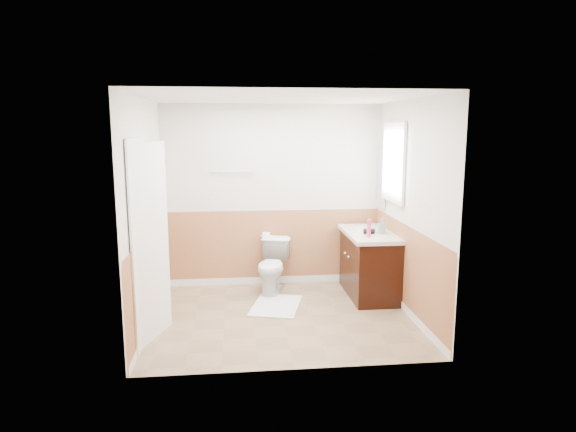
{
  "coord_description": "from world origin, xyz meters",
  "views": [
    {
      "loc": [
        -0.51,
        -5.49,
        2.16
      ],
      "look_at": [
        0.1,
        0.25,
        1.15
      ],
      "focal_mm": 30.97,
      "sensor_mm": 36.0,
      "label": 1
    }
  ],
  "objects": [
    {
      "name": "window_frame",
      "position": [
        1.47,
        0.59,
        1.75
      ],
      "size": [
        0.04,
        0.8,
        1.0
      ],
      "primitive_type": "cube",
      "color": "white",
      "rests_on": "wall_right"
    },
    {
      "name": "sink_basin",
      "position": [
        1.21,
        0.8,
        0.86
      ],
      "size": [
        0.36,
        0.36,
        0.02
      ],
      "primitive_type": "cylinder",
      "color": "silver",
      "rests_on": "countertop"
    },
    {
      "name": "mirror_panel",
      "position": [
        1.48,
        1.1,
        1.55
      ],
      "size": [
        0.02,
        0.35,
        0.9
      ],
      "primitive_type": "cube",
      "color": "silver",
      "rests_on": "wall_right"
    },
    {
      "name": "wall_back",
      "position": [
        0.0,
        1.3,
        1.25
      ],
      "size": [
        3.0,
        0.0,
        3.0
      ],
      "primitive_type": "plane",
      "rotation": [
        1.57,
        0.0,
        0.0
      ],
      "color": "silver",
      "rests_on": "floor"
    },
    {
      "name": "hair_dryer_body",
      "position": [
        1.16,
        0.53,
        0.89
      ],
      "size": [
        0.14,
        0.07,
        0.07
      ],
      "primitive_type": "cylinder",
      "rotation": [
        0.0,
        1.57,
        0.0
      ],
      "color": "black",
      "rests_on": "countertop"
    },
    {
      "name": "wainscot_left",
      "position": [
        -1.49,
        0.0,
        0.5
      ],
      "size": [
        0.0,
        2.6,
        2.6
      ],
      "primitive_type": "plane",
      "rotation": [
        1.57,
        0.0,
        1.57
      ],
      "color": "#C37D4E",
      "rests_on": "floor"
    },
    {
      "name": "vanity_knob_left",
      "position": [
        0.91,
        0.55,
        0.55
      ],
      "size": [
        0.03,
        0.03,
        0.03
      ],
      "primitive_type": "sphere",
      "color": "silver",
      "rests_on": "vanity_cabinet"
    },
    {
      "name": "wall_front",
      "position": [
        0.0,
        -1.3,
        1.25
      ],
      "size": [
        3.0,
        0.0,
        3.0
      ],
      "primitive_type": "plane",
      "rotation": [
        -1.57,
        0.0,
        0.0
      ],
      "color": "silver",
      "rests_on": "floor"
    },
    {
      "name": "tp_roll",
      "position": [
        -0.1,
        1.23,
        0.7
      ],
      "size": [
        0.1,
        0.11,
        0.11
      ],
      "primitive_type": "cylinder",
      "rotation": [
        0.0,
        1.57,
        0.0
      ],
      "color": "white",
      "rests_on": "tp_holder_bar"
    },
    {
      "name": "soap_dispenser",
      "position": [
        1.33,
        0.54,
        0.94
      ],
      "size": [
        0.09,
        0.09,
        0.19
      ],
      "primitive_type": "imported",
      "rotation": [
        0.0,
        0.0,
        0.04
      ],
      "color": "gray",
      "rests_on": "countertop"
    },
    {
      "name": "vanity_knob_right",
      "position": [
        0.91,
        0.75,
        0.55
      ],
      "size": [
        0.03,
        0.03,
        0.03
      ],
      "primitive_type": "sphere",
      "color": "silver",
      "rests_on": "vanity_cabinet"
    },
    {
      "name": "faucet",
      "position": [
        1.39,
        0.8,
        0.92
      ],
      "size": [
        0.02,
        0.02,
        0.14
      ],
      "primitive_type": "cylinder",
      "color": "silver",
      "rests_on": "countertop"
    },
    {
      "name": "wainscot_front",
      "position": [
        0.0,
        -1.29,
        0.5
      ],
      "size": [
        3.0,
        0.0,
        3.0
      ],
      "primitive_type": "plane",
      "rotation": [
        -1.57,
        0.0,
        0.0
      ],
      "color": "#C37D4E",
      "rests_on": "floor"
    },
    {
      "name": "lotion_bottle",
      "position": [
        1.11,
        0.35,
        0.96
      ],
      "size": [
        0.05,
        0.05,
        0.22
      ],
      "primitive_type": "cylinder",
      "color": "#DC3976",
      "rests_on": "countertop"
    },
    {
      "name": "tp_holder_bar",
      "position": [
        -0.1,
        1.23,
        0.7
      ],
      "size": [
        0.14,
        0.02,
        0.02
      ],
      "primitive_type": "cylinder",
      "rotation": [
        0.0,
        1.57,
        0.0
      ],
      "color": "silver",
      "rests_on": "wall_back"
    },
    {
      "name": "countertop",
      "position": [
        1.2,
        0.65,
        0.83
      ],
      "size": [
        0.6,
        1.15,
        0.05
      ],
      "primitive_type": "cube",
      "color": "white",
      "rests_on": "vanity_cabinet"
    },
    {
      "name": "toilet",
      "position": [
        -0.04,
        0.91,
        0.35
      ],
      "size": [
        0.56,
        0.77,
        0.71
      ],
      "primitive_type": "imported",
      "rotation": [
        0.0,
        0.0,
        -0.26
      ],
      "color": "white",
      "rests_on": "floor"
    },
    {
      "name": "vanity_cabinet",
      "position": [
        1.21,
        0.65,
        0.4
      ],
      "size": [
        0.55,
        1.1,
        0.8
      ],
      "primitive_type": "cube",
      "color": "black",
      "rests_on": "floor"
    },
    {
      "name": "towel_bar",
      "position": [
        -0.55,
        1.25,
        1.6
      ],
      "size": [
        0.62,
        0.02,
        0.02
      ],
      "primitive_type": "cylinder",
      "rotation": [
        0.0,
        1.57,
        0.0
      ],
      "color": "silver",
      "rests_on": "wall_back"
    },
    {
      "name": "tp_sheet",
      "position": [
        -0.1,
        1.23,
        0.59
      ],
      "size": [
        0.1,
        0.01,
        0.16
      ],
      "primitive_type": "cube",
      "color": "white",
      "rests_on": "tp_roll"
    },
    {
      "name": "hair_dryer_handle",
      "position": [
        1.13,
        0.56,
        0.86
      ],
      "size": [
        0.03,
        0.03,
        0.07
      ],
      "primitive_type": "cylinder",
      "color": "black",
      "rests_on": "countertop"
    },
    {
      "name": "wainscot_right",
      "position": [
        1.49,
        0.0,
        0.5
      ],
      "size": [
        0.0,
        2.6,
        2.6
      ],
      "primitive_type": "plane",
      "rotation": [
        1.57,
        0.0,
        -1.57
      ],
      "color": "#C37D4E",
      "rests_on": "floor"
    },
    {
      "name": "bath_mat",
      "position": [
        -0.04,
        0.34,
        0.01
      ],
      "size": [
        0.74,
        0.92,
        0.02
      ],
      "primitive_type": "cube",
      "rotation": [
        0.0,
        0.0,
        -0.26
      ],
      "color": "silver",
      "rests_on": "floor"
    },
    {
      "name": "ceiling",
      "position": [
        0.0,
        0.0,
        2.5
      ],
      "size": [
        3.0,
        3.0,
        0.0
      ],
      "primitive_type": "plane",
      "rotation": [
        3.14,
        0.0,
        0.0
      ],
      "color": "white",
      "rests_on": "floor"
    },
    {
      "name": "door_knob",
      "position": [
        -1.34,
        -0.12,
        0.95
      ],
      "size": [
        0.06,
        0.06,
        0.06
      ],
      "primitive_type": "sphere",
      "color": "silver",
      "rests_on": "door"
    },
    {
      "name": "wall_right",
      "position": [
        1.5,
        0.0,
        1.25
      ],
      "size": [
        0.0,
        3.0,
        3.0
      ],
      "primitive_type": "plane",
      "rotation": [
        1.57,
        0.0,
        -1.57
      ],
      "color": "silver",
      "rests_on": "floor"
    },
    {
      "name": "wall_left",
      "position": [
        -1.5,
        0.0,
        1.25
      ],
      "size": [
        0.0,
        3.0,
        3.0
      ],
      "primitive_type": "plane",
      "rotation": [
        1.57,
        0.0,
        1.57
      ],
      "color": "silver",
      "rests_on": "floor"
    },
    {
      "name": "door_frame",
      "position": [
        -1.48,
        -0.45,
        1.03
      ],
      "size": [
        0.02,
        0.92,
        2.1
      ],
      "primitive_type": "cube",
      "color": "white",
      "rests_on": "wall_left"
    },
    {
      "name": "door",
      "position": [
        -1.4,
        -0.45,
        1.02
      ],
      "size": [
        0.29,
        0.78,
        2.04
      ],
      "primitive_type": "cube",
      "rotation": [
        0.0,
        0.0,
        -0.31
      ],
      "color": "white",
      "rests_on": "wall_left"
    },
    {
      "name": "floor",
      "position": [
        0.0,
        0.0,
        0.0
      ],
      "size": [
        3.0,
        3.0,
        0.0
      ],
      "primitive_type": "plane",
      "color": "#8C7051",
      "rests_on": "ground"
    },
    {
      "name": "window_glass",
      "position": [
        1.49,
        0.59,
        1.75
      ],
      "size": [
        0.01,
        0.7,
        0.9
      ],
      "primitive_type": "cube",
      "color": "white",
      "rests_on": "wall_right"
    },
    {
      "name": "wainscot_back",
      "position": [
        0.0,
        1.29,
        0.5
      ],
      "size": [
        3.0,
        0.0,
        3.0
      ],
      "primitive_type": "plane",
      "rotation": [
        1.57,
        0.0,
        0.0
      ],
      "color": "#C37D4E",
      "rests_on": "floor"
    }
  ]
}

